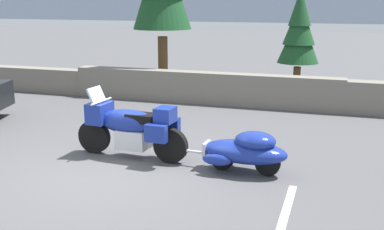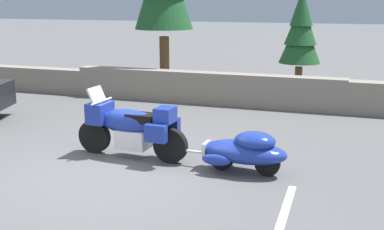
{
  "view_description": "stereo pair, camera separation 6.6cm",
  "coord_description": "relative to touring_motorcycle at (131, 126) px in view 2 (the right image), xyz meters",
  "views": [
    {
      "loc": [
        3.84,
        -7.1,
        2.97
      ],
      "look_at": [
        1.21,
        1.16,
        0.85
      ],
      "focal_mm": 44.29,
      "sensor_mm": 36.0,
      "label": 1
    },
    {
      "loc": [
        3.91,
        -7.08,
        2.97
      ],
      "look_at": [
        1.21,
        1.16,
        0.85
      ],
      "focal_mm": 44.29,
      "sensor_mm": 36.0,
      "label": 2
    }
  ],
  "objects": [
    {
      "name": "pine_tree_secondary",
      "position": [
        2.45,
        6.77,
        1.47
      ],
      "size": [
        1.25,
        1.25,
        3.35
      ],
      "color": "brown",
      "rests_on": "ground"
    },
    {
      "name": "ground_plane",
      "position": [
        -0.08,
        -0.83,
        -0.62
      ],
      "size": [
        80.0,
        80.0,
        0.0
      ],
      "primitive_type": "plane",
      "color": "#4C4C4F"
    },
    {
      "name": "car_shaped_trailer",
      "position": [
        2.26,
        -0.14,
        -0.21
      ],
      "size": [
        2.22,
        0.82,
        0.76
      ],
      "color": "black",
      "rests_on": "ground"
    },
    {
      "name": "stone_guard_wall",
      "position": [
        0.29,
        5.2,
        -0.19
      ],
      "size": [
        24.0,
        0.55,
        0.92
      ],
      "color": "slate",
      "rests_on": "ground"
    },
    {
      "name": "touring_motorcycle",
      "position": [
        0.0,
        0.0,
        0.0
      ],
      "size": [
        2.31,
        0.82,
        1.33
      ],
      "color": "black",
      "rests_on": "ground"
    }
  ]
}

